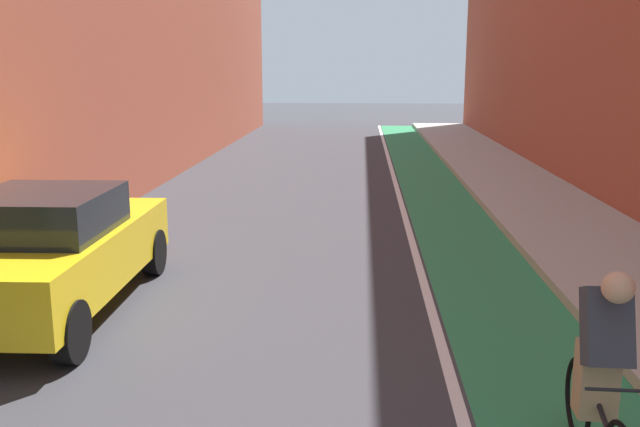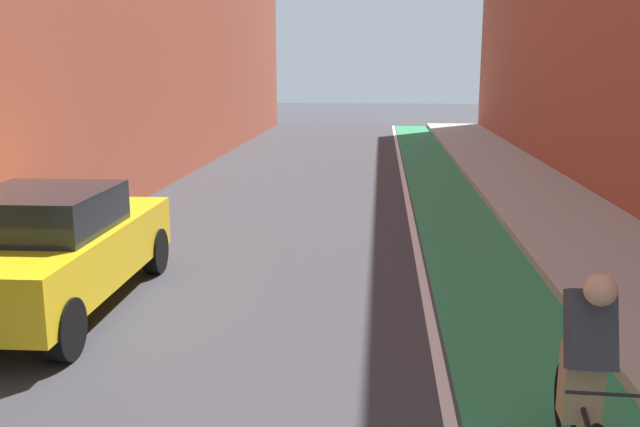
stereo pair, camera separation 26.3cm
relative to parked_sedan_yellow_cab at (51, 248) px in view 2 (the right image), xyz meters
The scene contains 6 objects.
ground_plane 6.42m from the parked_sedan_yellow_cab, 65.34° to the left, with size 89.60×89.60×0.00m, color #38383D.
bike_lane_paint 9.60m from the parked_sedan_yellow_cab, 54.45° to the left, with size 1.60×40.73×0.00m, color #2D8451.
lane_divider_stripe 9.11m from the parked_sedan_yellow_cab, 59.07° to the left, with size 0.12×40.73×0.00m, color white.
sidewalk_right 10.94m from the parked_sedan_yellow_cab, 45.50° to the left, with size 2.57×40.73×0.14m, color #A8A59E.
parked_sedan_yellow_cab is the anchor object (origin of this frame).
cyclist_mid 6.39m from the parked_sedan_yellow_cab, 30.28° to the right, with size 0.48×1.73×1.62m.
Camera 2 is at (1.37, 2.56, 2.97)m, focal length 39.22 mm.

